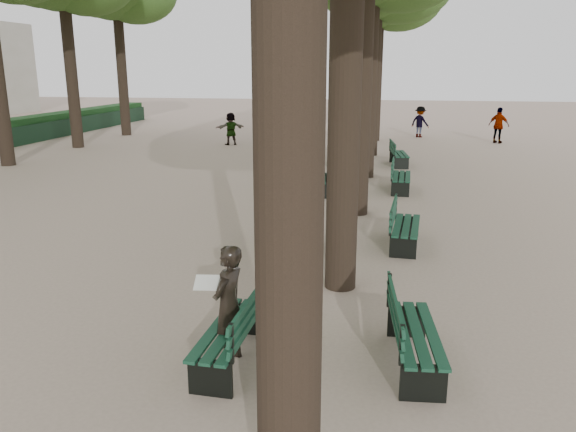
# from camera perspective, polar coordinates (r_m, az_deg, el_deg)

# --- Properties ---
(ground) EXTENTS (120.00, 120.00, 0.00)m
(ground) POSITION_cam_1_polar(r_m,az_deg,el_deg) (7.29, -9.14, -15.05)
(ground) COLOR tan
(ground) RESTS_ON ground
(bench_left_0) EXTENTS (0.64, 1.82, 0.92)m
(bench_left_0) POSITION_cam_1_polar(r_m,az_deg,el_deg) (7.25, -5.79, -12.62)
(bench_left_0) COLOR black
(bench_left_0) RESTS_ON ground
(bench_left_1) EXTENTS (0.73, 1.84, 0.92)m
(bench_left_1) POSITION_cam_1_polar(r_m,az_deg,el_deg) (11.69, 0.70, -1.72)
(bench_left_1) COLOR black
(bench_left_1) RESTS_ON ground
(bench_left_2) EXTENTS (0.78, 1.85, 0.92)m
(bench_left_2) POSITION_cam_1_polar(r_m,az_deg,el_deg) (16.68, 3.62, 3.30)
(bench_left_2) COLOR black
(bench_left_2) RESTS_ON ground
(bench_left_3) EXTENTS (0.69, 1.84, 0.92)m
(bench_left_3) POSITION_cam_1_polar(r_m,az_deg,el_deg) (21.34, 5.10, 5.82)
(bench_left_3) COLOR black
(bench_left_3) RESTS_ON ground
(bench_right_0) EXTENTS (0.73, 1.84, 0.92)m
(bench_right_0) POSITION_cam_1_polar(r_m,az_deg,el_deg) (7.30, 12.74, -12.73)
(bench_right_0) COLOR black
(bench_right_0) RESTS_ON ground
(bench_right_1) EXTENTS (0.70, 1.84, 0.92)m
(bench_right_1) POSITION_cam_1_polar(r_m,az_deg,el_deg) (11.88, 11.83, -1.78)
(bench_right_1) COLOR black
(bench_right_1) RESTS_ON ground
(bench_right_2) EXTENTS (0.63, 1.82, 0.92)m
(bench_right_2) POSITION_cam_1_polar(r_m,az_deg,el_deg) (17.20, 11.40, 3.39)
(bench_right_2) COLOR black
(bench_right_2) RESTS_ON ground
(bench_right_3) EXTENTS (0.77, 1.85, 0.92)m
(bench_right_3) POSITION_cam_1_polar(r_m,az_deg,el_deg) (21.71, 11.21, 5.75)
(bench_right_3) COLOR black
(bench_right_3) RESTS_ON ground
(man_with_map) EXTENTS (0.66, 0.67, 1.54)m
(man_with_map) POSITION_cam_1_polar(r_m,az_deg,el_deg) (7.04, -6.06, -8.98)
(man_with_map) COLOR black
(man_with_map) RESTS_ON ground
(pedestrian_b) EXTENTS (1.04, 0.87, 1.62)m
(pedestrian_b) POSITION_cam_1_polar(r_m,az_deg,el_deg) (30.93, 13.27, 9.29)
(pedestrian_b) COLOR #262628
(pedestrian_b) RESTS_ON ground
(pedestrian_c) EXTENTS (1.04, 0.84, 1.74)m
(pedestrian_c) POSITION_cam_1_polar(r_m,az_deg,el_deg) (29.52, 20.63, 8.61)
(pedestrian_c) COLOR #262628
(pedestrian_c) RESTS_ON ground
(pedestrian_e) EXTENTS (1.35, 1.07, 1.54)m
(pedestrian_e) POSITION_cam_1_polar(r_m,az_deg,el_deg) (27.26, -5.83, 8.82)
(pedestrian_e) COLOR #262628
(pedestrian_e) RESTS_ON ground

